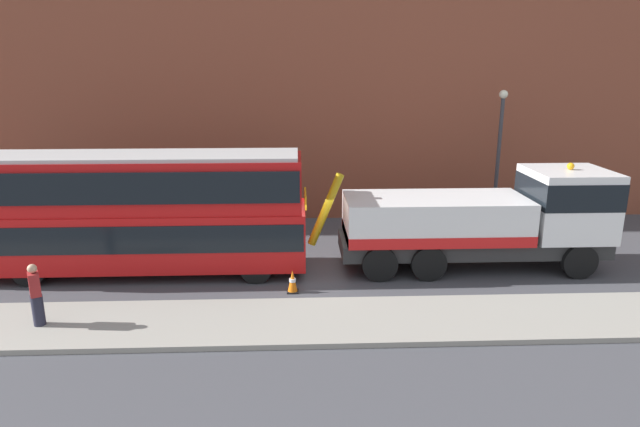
% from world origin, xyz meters
% --- Properties ---
extents(ground_plane, '(120.00, 120.00, 0.00)m').
position_xyz_m(ground_plane, '(0.00, 0.00, 0.00)').
color(ground_plane, '#424247').
extents(near_kerb, '(60.00, 2.80, 0.15)m').
position_xyz_m(near_kerb, '(0.00, -4.20, 0.07)').
color(near_kerb, gray).
rests_on(near_kerb, ground_plane).
extents(building_facade, '(60.00, 1.50, 16.00)m').
position_xyz_m(building_facade, '(0.00, 7.05, 8.07)').
color(building_facade, brown).
rests_on(building_facade, ground_plane).
extents(recovery_tow_truck, '(10.15, 2.68, 3.67)m').
position_xyz_m(recovery_tow_truck, '(5.59, -0.09, 1.76)').
color(recovery_tow_truck, '#2D2D2D').
rests_on(recovery_tow_truck, ground_plane).
extents(double_decker_bus, '(11.06, 2.60, 4.06)m').
position_xyz_m(double_decker_bus, '(-6.10, -0.08, 2.23)').
color(double_decker_bus, red).
rests_on(double_decker_bus, ground_plane).
extents(pedestrian_onlooker, '(0.42, 0.48, 1.71)m').
position_xyz_m(pedestrian_onlooker, '(-7.73, -4.24, 0.99)').
color(pedestrian_onlooker, '#232333').
rests_on(pedestrian_onlooker, near_kerb).
extents(traffic_cone_near_bus, '(0.36, 0.36, 0.72)m').
position_xyz_m(traffic_cone_near_bus, '(-1.03, -2.01, 0.34)').
color(traffic_cone_near_bus, orange).
rests_on(traffic_cone_near_bus, ground_plane).
extents(street_lamp, '(0.36, 0.36, 5.83)m').
position_xyz_m(street_lamp, '(7.67, 4.86, 3.47)').
color(street_lamp, '#38383D').
rests_on(street_lamp, ground_plane).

